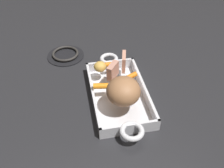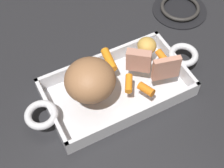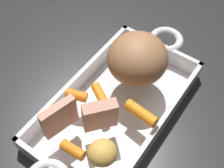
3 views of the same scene
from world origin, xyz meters
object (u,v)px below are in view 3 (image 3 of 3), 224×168
object	(u,v)px
roast_slice_thin	(100,115)
baby_carrot_center_left	(76,95)
baby_carrot_northeast	(100,94)
pork_roast	(138,59)
baby_carrot_short	(73,150)
roasting_dish	(116,106)
baby_carrot_northwest	(141,113)
potato_golden_small	(102,153)
roast_slice_outer	(59,117)

from	to	relation	value
roast_slice_thin	baby_carrot_center_left	distance (m)	0.08
baby_carrot_northeast	pork_roast	bearing A→B (deg)	-16.70
baby_carrot_center_left	roast_slice_thin	bearing A→B (deg)	-104.93
baby_carrot_northeast	baby_carrot_short	world-z (taller)	baby_carrot_short
roasting_dish	baby_carrot_short	bearing A→B (deg)	-177.80
roasting_dish	baby_carrot_northwest	size ratio (longest dim) A/B	7.37
baby_carrot_short	potato_golden_small	distance (m)	0.05
roasting_dish	baby_carrot_center_left	distance (m)	0.09
baby_carrot_northwest	baby_carrot_short	size ratio (longest dim) A/B	1.44
roasting_dish	pork_roast	world-z (taller)	pork_roast
roasting_dish	roast_slice_outer	world-z (taller)	roast_slice_outer
pork_roast	roast_slice_outer	size ratio (longest dim) A/B	1.78
roasting_dish	baby_carrot_northwest	xyz separation A→B (m)	(-0.01, -0.06, 0.04)
roast_slice_outer	baby_carrot_northeast	size ratio (longest dim) A/B	1.42
roasting_dish	baby_carrot_short	distance (m)	0.14
pork_roast	potato_golden_small	world-z (taller)	pork_roast
pork_roast	roast_slice_outer	world-z (taller)	pork_roast
baby_carrot_northeast	baby_carrot_short	xyz separation A→B (m)	(-0.12, -0.03, 0.00)
baby_carrot_center_left	baby_carrot_short	distance (m)	0.11
roast_slice_outer	baby_carrot_northwest	xyz separation A→B (m)	(0.10, -0.11, -0.02)
pork_roast	baby_carrot_northwest	size ratio (longest dim) A/B	1.85
roast_slice_outer	baby_carrot_northeast	world-z (taller)	roast_slice_outer
roast_slice_thin	potato_golden_small	world-z (taller)	roast_slice_thin
roasting_dish	roast_slice_outer	size ratio (longest dim) A/B	7.09
roast_slice_thin	baby_carrot_northeast	size ratio (longest dim) A/B	1.29
pork_roast	potato_golden_small	xyz separation A→B (m)	(-0.19, -0.05, -0.03)
pork_roast	potato_golden_small	size ratio (longest dim) A/B	2.39
roast_slice_thin	roast_slice_outer	size ratio (longest dim) A/B	0.91
roasting_dish	baby_carrot_center_left	world-z (taller)	baby_carrot_center_left
baby_carrot_center_left	potato_golden_small	world-z (taller)	potato_golden_small
roast_slice_outer	baby_carrot_center_left	bearing A→B (deg)	15.01
roasting_dish	potato_golden_small	xyz separation A→B (m)	(-0.12, -0.05, 0.05)
roasting_dish	potato_golden_small	distance (m)	0.14
roasting_dish	potato_golden_small	size ratio (longest dim) A/B	9.52
pork_roast	baby_carrot_short	distance (m)	0.21
pork_roast	baby_carrot_short	bearing A→B (deg)	-178.76
baby_carrot_center_left	baby_carrot_short	bearing A→B (deg)	-143.67
baby_carrot_northeast	potato_golden_small	xyz separation A→B (m)	(-0.10, -0.08, 0.01)
pork_roast	roast_slice_outer	distance (m)	0.19
baby_carrot_center_left	baby_carrot_short	xyz separation A→B (m)	(-0.09, -0.07, -0.00)
baby_carrot_northwest	roast_slice_outer	bearing A→B (deg)	133.90
roast_slice_outer	baby_carrot_short	size ratio (longest dim) A/B	1.49
roast_slice_outer	baby_carrot_center_left	size ratio (longest dim) A/B	1.65
baby_carrot_short	potato_golden_small	world-z (taller)	potato_golden_small
potato_golden_small	baby_carrot_northeast	bearing A→B (deg)	38.80
roasting_dish	roast_slice_outer	xyz separation A→B (m)	(-0.11, 0.04, 0.07)
baby_carrot_northwest	baby_carrot_northeast	xyz separation A→B (m)	(-0.01, 0.09, -0.00)
potato_golden_small	roasting_dish	bearing A→B (deg)	24.07
baby_carrot_northeast	roasting_dish	bearing A→B (deg)	-54.18
roast_slice_outer	pork_roast	bearing A→B (deg)	-13.74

